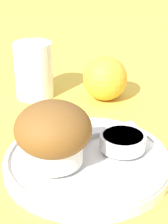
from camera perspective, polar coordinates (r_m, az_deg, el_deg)
ground_plane at (r=0.50m, az=0.02°, el=-6.66°), size 3.00×3.00×0.00m
plate at (r=0.47m, az=0.90°, el=-7.38°), size 0.21×0.21×0.02m
muffin at (r=0.44m, az=-4.71°, el=-3.29°), size 0.09×0.09×0.08m
cream_ramekin at (r=0.48m, az=5.93°, el=-4.34°), size 0.06×0.06×0.02m
berry_pair at (r=0.49m, az=-0.47°, el=-3.55°), size 0.03×0.02×0.02m
butter_knife at (r=0.51m, az=-0.20°, el=-3.43°), size 0.16×0.05×0.00m
orange_fruit at (r=0.65m, az=3.23°, el=5.12°), size 0.08×0.08×0.08m
juice_glass at (r=0.67m, az=-7.67°, el=6.34°), size 0.07×0.07×0.10m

